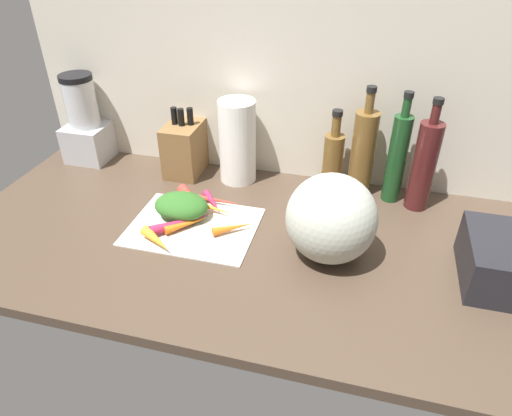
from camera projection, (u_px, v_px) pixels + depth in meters
ground_plane at (259, 242)px, 125.63cm from camera, size 170.00×80.00×3.00cm
wall_back at (291, 85)px, 139.28cm from camera, size 170.00×3.00×60.00cm
cutting_board at (194, 225)px, 128.98cm from camera, size 35.12×26.98×0.80cm
carrot_0 at (187, 224)px, 126.66cm from camera, size 10.85×10.54×2.38cm
carrot_1 at (213, 200)px, 137.33cm from camera, size 17.05×2.59×2.18cm
carrot_2 at (175, 212)px, 131.78cm from camera, size 12.75×13.54×2.14cm
carrot_3 at (181, 223)px, 126.64cm from camera, size 15.20×14.15×3.00cm
carrot_4 at (206, 206)px, 133.97cm from camera, size 17.94×6.86×2.62cm
carrot_5 at (233, 228)px, 125.13cm from camera, size 10.94×8.54×2.31cm
carrot_6 at (191, 198)px, 137.07cm from camera, size 11.49×10.72×3.38cm
carrot_7 at (212, 202)px, 136.12cm from camera, size 8.69×9.77×2.42cm
carrot_8 at (157, 240)px, 119.92cm from camera, size 11.30×8.94×3.11cm
carrot_greens_pile at (181, 206)px, 130.48cm from camera, size 15.58×11.98×6.59cm
winter_squash at (331, 219)px, 112.01cm from camera, size 22.50×21.27×23.08cm
knife_block at (185, 148)px, 150.78cm from camera, size 10.90×15.24×22.57cm
blender_appliance at (85, 124)px, 156.91cm from camera, size 14.01×14.01×30.11cm
paper_towel_roll at (237, 142)px, 144.33cm from camera, size 11.62×11.62×26.72cm
bottle_0 at (333, 160)px, 140.47cm from camera, size 6.16×6.16×26.40cm
bottle_1 at (363, 153)px, 136.60cm from camera, size 7.13×7.13×34.19cm
bottle_2 at (397, 157)px, 133.56cm from camera, size 5.48×5.48×33.86cm
bottle_3 at (424, 165)px, 130.23cm from camera, size 6.74×6.74×33.67cm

